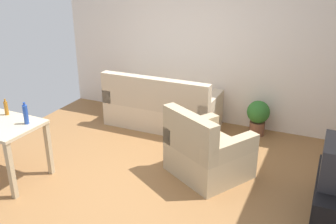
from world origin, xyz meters
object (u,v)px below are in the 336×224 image
at_px(couch, 161,109).
at_px(potted_plant, 258,115).
at_px(armchair, 206,153).
at_px(bottle_amber, 6,108).
at_px(tv_stand, 335,201).
at_px(bottle_blue, 26,114).

height_order(couch, potted_plant, couch).
relative_size(armchair, bottle_amber, 5.48).
bearing_deg(tv_stand, bottle_blue, 100.39).
xyz_separation_m(tv_stand, bottle_blue, (-3.56, -0.65, 0.65)).
bearing_deg(bottle_amber, tv_stand, 7.61).
bearing_deg(potted_plant, couch, -168.59).
bearing_deg(armchair, bottle_blue, 56.55).
relative_size(potted_plant, armchair, 0.47).
relative_size(potted_plant, bottle_blue, 2.03).
distance_m(tv_stand, bottle_amber, 4.09).
distance_m(couch, potted_plant, 1.58).
bearing_deg(bottle_blue, tv_stand, 10.39).
distance_m(armchair, bottle_blue, 2.29).
relative_size(couch, tv_stand, 1.68).
distance_m(tv_stand, potted_plant, 2.19).
height_order(couch, bottle_blue, bottle_blue).
height_order(armchair, bottle_amber, bottle_amber).
bearing_deg(couch, potted_plant, -168.59).
bearing_deg(armchair, couch, -14.50).
distance_m(tv_stand, bottle_blue, 3.68).
xyz_separation_m(armchair, bottle_amber, (-2.44, -0.86, 0.53)).
relative_size(tv_stand, potted_plant, 1.93).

